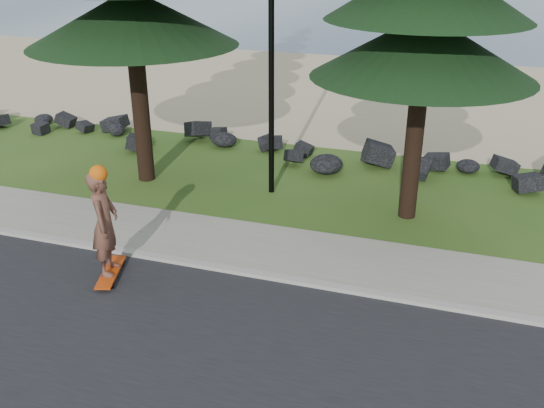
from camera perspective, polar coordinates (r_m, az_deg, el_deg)
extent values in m
plane|color=#2C4F18|center=(12.98, -4.43, -4.13)|extent=(160.00, 160.00, 0.00)
cube|color=black|center=(9.70, -14.84, -16.13)|extent=(160.00, 7.00, 0.02)
cube|color=#A29D92|center=(12.24, -6.02, -5.83)|extent=(160.00, 0.20, 0.10)
cube|color=gray|center=(13.12, -4.11, -3.58)|extent=(160.00, 2.00, 0.08)
cube|color=tan|center=(26.14, 7.74, 10.52)|extent=(160.00, 15.00, 0.01)
cube|color=#354E66|center=(61.98, 14.43, 17.97)|extent=(160.00, 58.00, 0.01)
cylinder|color=black|center=(14.58, -0.06, 15.79)|extent=(0.14, 0.14, 8.00)
cube|color=#B9390A|center=(12.25, -14.93, -6.19)|extent=(0.65, 1.28, 0.04)
imported|color=brown|center=(11.77, -15.48, -1.75)|extent=(0.69, 0.87, 2.07)
sphere|color=#D4570B|center=(11.38, -16.03, 2.74)|extent=(0.33, 0.33, 0.33)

